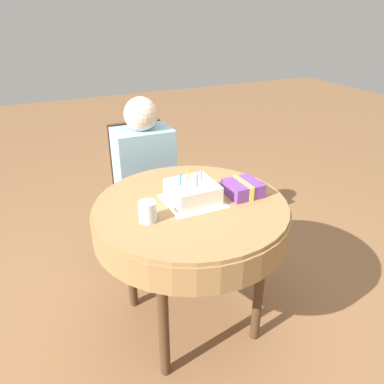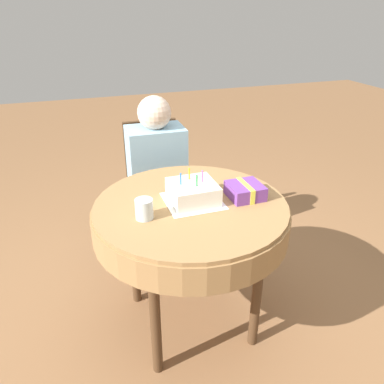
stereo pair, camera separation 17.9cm
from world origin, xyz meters
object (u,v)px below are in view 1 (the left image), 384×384
Objects in this scene: chair at (142,186)px; drinking_glass at (148,212)px; gift_box at (243,188)px; birthday_cake at (193,192)px; person at (145,165)px.

drinking_glass is (-0.26, -0.92, 0.33)m from chair.
chair is 9.77× the size of drinking_glass.
drinking_glass is 0.55× the size of gift_box.
birthday_cake reaches higher than chair.
birthday_cake is 2.35× the size of drinking_glass.
chair is 0.22m from person.
gift_box is at bearing -70.16° from person.
drinking_glass is at bearing -175.55° from gift_box.
birthday_cake reaches higher than gift_box.
person is (-0.00, -0.10, 0.19)m from chair.
person is 5.10× the size of birthday_cake.
birthday_cake is 0.26m from gift_box.
person reaches higher than gift_box.
chair is 0.81× the size of person.
person reaches higher than birthday_cake.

